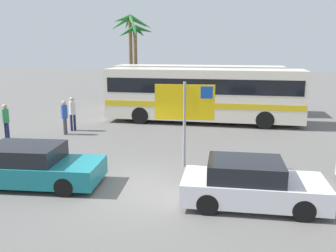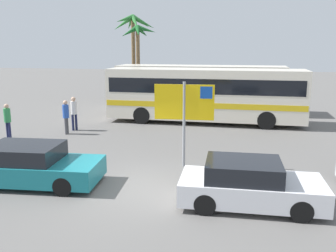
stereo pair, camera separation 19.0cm
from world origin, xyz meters
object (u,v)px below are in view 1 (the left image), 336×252
(bus_front_coach, at_px, (203,93))
(car_white, at_px, (251,184))
(pedestrian_by_bus, at_px, (72,111))
(ferry_sign, at_px, (186,106))
(car_teal, at_px, (31,166))
(pedestrian_near_sign, at_px, (64,114))
(pedestrian_crossing_lot, at_px, (6,119))
(bus_rear_coach, at_px, (198,86))

(bus_front_coach, xyz_separation_m, car_white, (2.55, -11.47, -1.15))
(pedestrian_by_bus, bearing_deg, ferry_sign, 11.48)
(car_teal, xyz_separation_m, pedestrian_by_bus, (-2.17, 7.62, 0.45))
(pedestrian_near_sign, xyz_separation_m, pedestrian_by_bus, (0.01, 0.89, 0.04))
(ferry_sign, xyz_separation_m, car_white, (2.34, -3.11, -1.69))
(pedestrian_crossing_lot, bearing_deg, car_white, 87.57)
(car_white, bearing_deg, car_teal, 175.74)
(car_teal, relative_size, pedestrian_by_bus, 2.52)
(pedestrian_by_bus, bearing_deg, bus_rear_coach, 97.53)
(bus_rear_coach, xyz_separation_m, pedestrian_by_bus, (-5.87, -7.29, -0.70))
(bus_rear_coach, distance_m, car_white, 15.57)
(pedestrian_near_sign, bearing_deg, bus_front_coach, 27.83)
(car_teal, relative_size, pedestrian_crossing_lot, 2.63)
(bus_rear_coach, bearing_deg, car_white, -77.69)
(car_white, xyz_separation_m, pedestrian_by_bus, (-9.18, 7.88, 0.45))
(car_teal, height_order, car_white, same)
(bus_front_coach, relative_size, pedestrian_crossing_lot, 6.55)
(bus_rear_coach, xyz_separation_m, car_white, (3.31, -15.17, -1.15))
(bus_front_coach, bearing_deg, car_white, -77.47)
(car_white, relative_size, pedestrian_crossing_lot, 2.33)
(pedestrian_crossing_lot, height_order, pedestrian_by_bus, pedestrian_by_bus)
(car_teal, distance_m, pedestrian_near_sign, 7.09)
(pedestrian_near_sign, height_order, pedestrian_by_bus, pedestrian_by_bus)
(car_white, height_order, pedestrian_by_bus, pedestrian_by_bus)
(ferry_sign, distance_m, pedestrian_crossing_lot, 9.52)
(pedestrian_crossing_lot, bearing_deg, bus_front_coach, 146.94)
(pedestrian_by_bus, bearing_deg, car_white, 5.76)
(car_teal, bearing_deg, pedestrian_near_sign, 102.82)
(bus_rear_coach, height_order, car_white, bus_rear_coach)
(pedestrian_crossing_lot, bearing_deg, car_teal, 63.70)
(ferry_sign, xyz_separation_m, pedestrian_by_bus, (-6.84, 4.77, -1.24))
(car_white, relative_size, pedestrian_near_sign, 2.30)
(bus_front_coach, distance_m, car_white, 11.80)
(car_teal, height_order, pedestrian_near_sign, pedestrian_near_sign)
(car_teal, bearing_deg, pedestrian_by_bus, 100.74)
(ferry_sign, bearing_deg, pedestrian_near_sign, 146.49)
(bus_front_coach, xyz_separation_m, ferry_sign, (0.21, -8.36, 0.54))
(bus_front_coach, bearing_deg, pedestrian_by_bus, -151.59)
(ferry_sign, bearing_deg, car_white, -56.96)
(bus_front_coach, xyz_separation_m, car_teal, (-4.46, -11.21, -1.15))
(bus_front_coach, bearing_deg, car_teal, -111.70)
(bus_rear_coach, relative_size, car_teal, 2.49)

